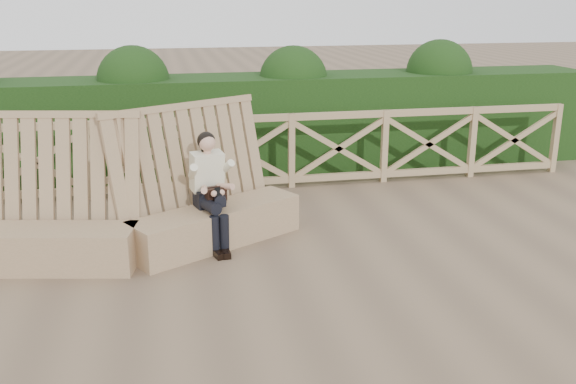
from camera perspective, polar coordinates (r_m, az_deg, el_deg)
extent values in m
plane|color=brown|center=(6.19, 0.45, -9.08)|extent=(60.00, 60.00, 0.00)
cube|color=#8A744F|center=(7.17, -21.44, -4.66)|extent=(2.10, 0.90, 0.44)
cube|color=#8A744F|center=(7.23, -21.19, 0.37)|extent=(2.09, 0.84, 1.56)
cube|color=#8A744F|center=(7.35, -6.41, -2.98)|extent=(2.03, 1.45, 0.44)
cube|color=#8A744F|center=(7.39, -7.76, 1.76)|extent=(2.00, 1.40, 1.56)
cube|color=black|center=(7.31, -7.01, -0.51)|extent=(0.37, 0.31, 0.19)
cube|color=beige|center=(7.26, -7.22, 1.84)|extent=(0.41, 0.34, 0.46)
sphere|color=tan|center=(7.14, -7.20, 4.36)|extent=(0.23, 0.23, 0.19)
sphere|color=black|center=(7.17, -7.29, 4.54)|extent=(0.25, 0.25, 0.20)
cylinder|color=black|center=(7.12, -7.09, -1.14)|extent=(0.23, 0.43, 0.13)
cylinder|color=black|center=(7.16, -6.10, -0.47)|extent=(0.24, 0.43, 0.15)
cylinder|color=black|center=(7.05, -6.53, -3.90)|extent=(0.13, 0.13, 0.44)
cylinder|color=black|center=(7.06, -5.67, -3.81)|extent=(0.13, 0.13, 0.44)
cube|color=black|center=(7.04, -6.25, -5.47)|extent=(0.13, 0.23, 0.07)
cube|color=black|center=(7.06, -5.53, -5.40)|extent=(0.13, 0.23, 0.07)
cube|color=black|center=(7.14, -6.47, -0.16)|extent=(0.25, 0.19, 0.15)
cube|color=black|center=(7.00, -6.21, -0.07)|extent=(0.08, 0.09, 0.11)
cube|color=#997F59|center=(9.16, -4.12, 6.50)|extent=(10.10, 0.07, 0.10)
cube|color=#997F59|center=(9.38, -4.00, 0.91)|extent=(10.10, 0.07, 0.10)
cube|color=black|center=(10.39, -4.97, 6.06)|extent=(12.00, 1.20, 1.50)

